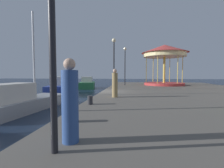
{
  "coord_description": "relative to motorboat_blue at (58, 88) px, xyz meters",
  "views": [
    {
      "loc": [
        2.34,
        -13.02,
        2.21
      ],
      "look_at": [
        0.24,
        4.87,
        1.08
      ],
      "focal_mm": 25.81,
      "sensor_mm": 36.0,
      "label": 1
    }
  ],
  "objects": [
    {
      "name": "motorboat_blue",
      "position": [
        0.0,
        0.0,
        0.0
      ],
      "size": [
        2.78,
        4.91,
        1.92
      ],
      "color": "navy",
      "rests_on": "ground"
    },
    {
      "name": "sailboat_grey",
      "position": [
        1.28,
        -7.41,
        -0.09
      ],
      "size": [
        2.62,
        6.0,
        6.16
      ],
      "color": "gray",
      "rests_on": "ground"
    },
    {
      "name": "quay_dock",
      "position": [
        12.15,
        -3.07,
        -0.32
      ],
      "size": [
        13.75,
        29.61,
        0.8
      ],
      "primitive_type": "cube",
      "color": "#5B564F",
      "rests_on": "ground"
    },
    {
      "name": "carousel",
      "position": [
        11.8,
        4.91,
        3.84
      ],
      "size": [
        5.74,
        5.74,
        5.06
      ],
      "color": "#B23333",
      "rests_on": "quay_dock"
    },
    {
      "name": "ground_plane",
      "position": [
        5.28,
        -3.07,
        -0.72
      ],
      "size": [
        120.0,
        120.0,
        0.0
      ],
      "primitive_type": "plane",
      "color": "#162338"
    },
    {
      "name": "bollard_south",
      "position": [
        5.75,
        -8.88,
        0.28
      ],
      "size": [
        0.24,
        0.24,
        0.4
      ],
      "primitive_type": "cylinder",
      "color": "#2D2D33",
      "rests_on": "quay_dock"
    },
    {
      "name": "person_by_the_water",
      "position": [
        6.39,
        -12.97,
        0.89
      ],
      "size": [
        0.34,
        0.34,
        1.72
      ],
      "color": "#2D4C8C",
      "rests_on": "quay_dock"
    },
    {
      "name": "bollard_north",
      "position": [
        5.75,
        -11.63,
        0.28
      ],
      "size": [
        0.24,
        0.24,
        0.4
      ],
      "primitive_type": "cylinder",
      "color": "#2D2D33",
      "rests_on": "quay_dock"
    },
    {
      "name": "motorboat_green",
      "position": [
        0.97,
        7.97,
        -0.04
      ],
      "size": [
        2.99,
        4.92,
        1.8
      ],
      "color": "#236638",
      "rests_on": "ground"
    },
    {
      "name": "lamp_post_far_end",
      "position": [
        6.87,
        4.33,
        3.28
      ],
      "size": [
        0.36,
        0.36,
        4.74
      ],
      "color": "black",
      "rests_on": "quay_dock"
    },
    {
      "name": "lamp_post_mid_promenade",
      "position": [
        6.09,
        -1.59,
        3.19
      ],
      "size": [
        0.36,
        0.36,
        4.59
      ],
      "color": "black",
      "rests_on": "quay_dock"
    },
    {
      "name": "person_near_carousel",
      "position": [
        6.66,
        -6.44,
        0.88
      ],
      "size": [
        0.34,
        0.34,
        1.72
      ],
      "color": "#937A4C",
      "rests_on": "quay_dock"
    }
  ]
}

